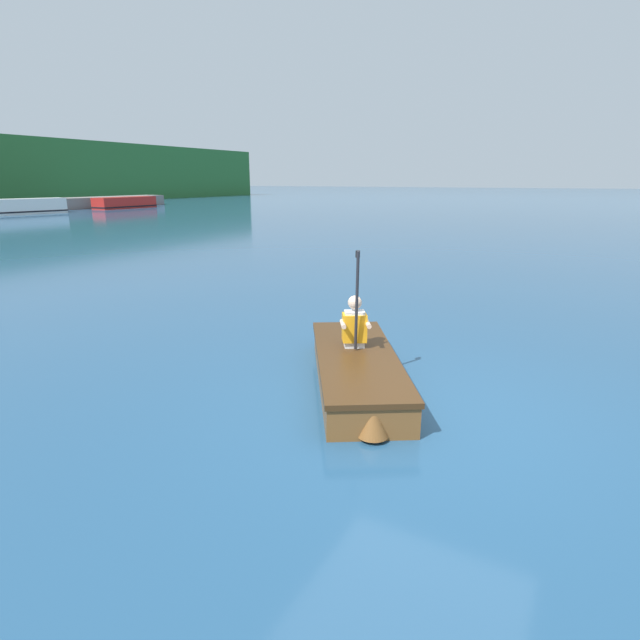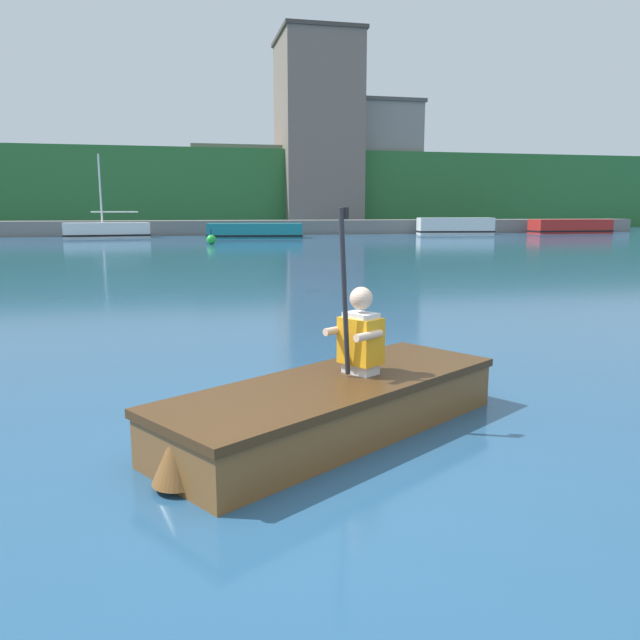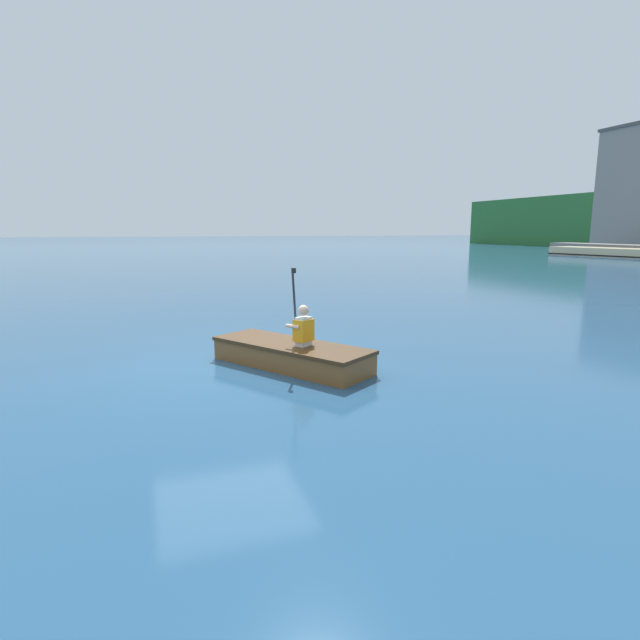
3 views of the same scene
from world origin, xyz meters
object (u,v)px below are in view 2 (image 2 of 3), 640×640
object	(u,v)px
person_paddler	(360,335)
moored_boat_dock_center_near	(107,230)
moored_boat_dock_west_end	(455,227)
rowboat_foreground	(331,404)
moored_boat_dock_east_inner	(255,231)
channel_buoy	(211,240)
moored_boat_dock_center_far	(570,227)

from	to	relation	value
person_paddler	moored_boat_dock_center_near	bearing A→B (deg)	99.16
moored_boat_dock_west_end	person_paddler	bearing A→B (deg)	-115.65
moored_boat_dock_center_near	rowboat_foreground	world-z (taller)	moored_boat_dock_center_near
moored_boat_dock_west_end	person_paddler	world-z (taller)	person_paddler
moored_boat_dock_west_end	rowboat_foreground	size ratio (longest dim) A/B	1.76
moored_boat_dock_west_end	moored_boat_dock_east_inner	size ratio (longest dim) A/B	0.91
moored_boat_dock_west_end	person_paddler	size ratio (longest dim) A/B	4.10
moored_boat_dock_east_inner	rowboat_foreground	world-z (taller)	moored_boat_dock_east_inner
moored_boat_dock_center_near	moored_boat_dock_west_end	bearing A→B (deg)	0.85
moored_boat_dock_east_inner	channel_buoy	distance (m)	6.53
rowboat_foreground	moored_boat_dock_center_near	bearing A→B (deg)	98.69
moored_boat_dock_center_near	person_paddler	world-z (taller)	moored_boat_dock_center_near
moored_boat_dock_west_end	rowboat_foreground	bearing A→B (deg)	-115.89
moored_boat_dock_west_end	rowboat_foreground	distance (m)	37.33
moored_boat_dock_east_inner	person_paddler	world-z (taller)	person_paddler
moored_boat_dock_center_near	person_paddler	bearing A→B (deg)	-80.84
moored_boat_dock_center_far	rowboat_foreground	xyz separation A→B (m)	(-24.62, -33.56, -0.22)
moored_boat_dock_west_end	moored_boat_dock_center_near	distance (m)	21.39
moored_boat_dock_center_far	channel_buoy	size ratio (longest dim) A/B	7.67
moored_boat_dock_center_near	moored_boat_dock_center_far	size ratio (longest dim) A/B	0.87
rowboat_foreground	channel_buoy	distance (m)	25.13
moored_boat_dock_west_end	moored_boat_dock_east_inner	world-z (taller)	moored_boat_dock_west_end
moored_boat_dock_east_inner	moored_boat_dock_center_far	bearing A→B (deg)	6.61
moored_boat_dock_center_far	person_paddler	size ratio (longest dim) A/B	4.55
channel_buoy	rowboat_foreground	bearing A→B (deg)	-90.81
moored_boat_dock_east_inner	person_paddler	xyz separation A→B (m)	(-2.82, -30.90, 0.30)
channel_buoy	moored_boat_dock_east_inner	bearing A→B (deg)	65.37
channel_buoy	moored_boat_dock_center_near	bearing A→B (deg)	123.77
moored_boat_dock_west_end	moored_boat_dock_east_inner	distance (m)	13.46
moored_boat_dock_west_end	moored_boat_dock_east_inner	bearing A→B (deg)	-169.23
moored_boat_dock_center_far	rowboat_foreground	bearing A→B (deg)	-126.27
rowboat_foreground	person_paddler	distance (m)	0.55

